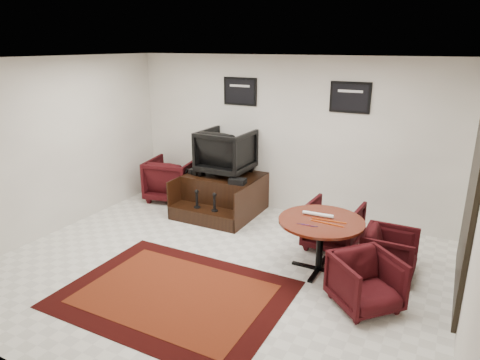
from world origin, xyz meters
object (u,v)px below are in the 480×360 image
at_px(shine_chair, 226,150).
at_px(table_chair_back, 333,223).
at_px(meeting_table, 321,226).
at_px(table_chair_corner, 366,279).
at_px(table_chair_window, 390,251).
at_px(armchair_side, 172,177).
at_px(shine_podium, 223,195).

distance_m(shine_chair, table_chair_back, 2.42).
relative_size(meeting_table, table_chair_back, 1.45).
height_order(meeting_table, table_chair_corner, meeting_table).
bearing_deg(table_chair_corner, meeting_table, 95.00).
distance_m(table_chair_window, table_chair_corner, 0.92).
height_order(armchair_side, table_chair_window, armchair_side).
height_order(shine_podium, table_chair_window, shine_podium).
bearing_deg(table_chair_window, table_chair_corner, 172.60).
xyz_separation_m(meeting_table, table_chair_corner, (0.74, -0.58, -0.30)).
distance_m(shine_podium, table_chair_corner, 3.51).
distance_m(shine_podium, table_chair_back, 2.27).
bearing_deg(table_chair_back, meeting_table, 95.83).
bearing_deg(table_chair_corner, armchair_side, 108.00).
height_order(table_chair_back, table_chair_corner, table_chair_back).
xyz_separation_m(armchair_side, table_chair_back, (3.43, -0.62, -0.06)).
bearing_deg(meeting_table, table_chair_window, 21.10).
relative_size(shine_podium, meeting_table, 1.21).
relative_size(table_chair_back, table_chair_corner, 1.10).
bearing_deg(armchair_side, shine_podium, 163.51).
height_order(shine_podium, table_chair_corner, table_chair_corner).
bearing_deg(shine_podium, table_chair_back, -12.84).
bearing_deg(shine_podium, armchair_side, 174.45).
bearing_deg(shine_chair, armchair_side, 1.73).
bearing_deg(table_chair_corner, table_chair_window, 35.47).
distance_m(shine_chair, table_chair_window, 3.39).
bearing_deg(armchair_side, table_chair_back, 158.78).
bearing_deg(table_chair_window, meeting_table, 111.52).
relative_size(shine_podium, table_chair_window, 2.00).
bearing_deg(shine_chair, table_chair_back, 164.40).
bearing_deg(table_chair_window, shine_chair, 71.00).
xyz_separation_m(armchair_side, table_chair_corner, (4.20, -1.99, -0.10)).
xyz_separation_m(shine_podium, meeting_table, (2.24, -1.29, 0.34)).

